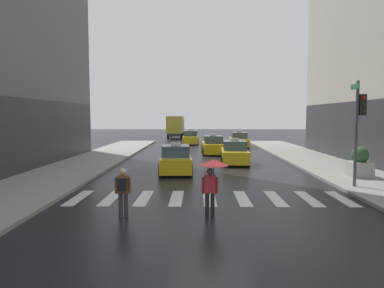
{
  "coord_description": "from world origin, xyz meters",
  "views": [
    {
      "loc": [
        -0.49,
        -11.41,
        3.36
      ],
      "look_at": [
        -0.8,
        8.0,
        1.84
      ],
      "focal_mm": 33.34,
      "sensor_mm": 36.0,
      "label": 1
    }
  ],
  "objects_px": {
    "taxi_fourth": "(239,140)",
    "pedestrian_with_umbrella": "(212,172)",
    "taxi_second": "(235,153)",
    "taxi_third": "(213,146)",
    "traffic_light_pole": "(359,118)",
    "box_truck": "(176,126)",
    "pedestrian_with_backpack": "(123,189)",
    "planter_near_corner": "(360,163)",
    "taxi_fifth": "(190,138)",
    "taxi_lead": "(176,160)"
  },
  "relations": [
    {
      "from": "taxi_second",
      "to": "pedestrian_with_umbrella",
      "type": "height_order",
      "value": "pedestrian_with_umbrella"
    },
    {
      "from": "planter_near_corner",
      "to": "taxi_third",
      "type": "bearing_deg",
      "value": 119.34
    },
    {
      "from": "traffic_light_pole",
      "to": "taxi_third",
      "type": "xyz_separation_m",
      "value": [
        -5.94,
        15.43,
        -2.53
      ]
    },
    {
      "from": "taxi_lead",
      "to": "taxi_third",
      "type": "xyz_separation_m",
      "value": [
        2.69,
        10.42,
        0.0
      ]
    },
    {
      "from": "traffic_light_pole",
      "to": "box_truck",
      "type": "bearing_deg",
      "value": 105.69
    },
    {
      "from": "taxi_fifth",
      "to": "taxi_lead",
      "type": "bearing_deg",
      "value": -91.23
    },
    {
      "from": "pedestrian_with_backpack",
      "to": "pedestrian_with_umbrella",
      "type": "bearing_deg",
      "value": 1.85
    },
    {
      "from": "taxi_fourth",
      "to": "pedestrian_with_umbrella",
      "type": "distance_m",
      "value": 27.25
    },
    {
      "from": "pedestrian_with_backpack",
      "to": "taxi_fourth",
      "type": "bearing_deg",
      "value": 75.58
    },
    {
      "from": "taxi_second",
      "to": "taxi_third",
      "type": "relative_size",
      "value": 1.01
    },
    {
      "from": "taxi_second",
      "to": "box_truck",
      "type": "xyz_separation_m",
      "value": [
        -5.95,
        28.74,
        1.13
      ]
    },
    {
      "from": "taxi_second",
      "to": "pedestrian_with_umbrella",
      "type": "relative_size",
      "value": 2.38
    },
    {
      "from": "traffic_light_pole",
      "to": "taxi_fourth",
      "type": "height_order",
      "value": "traffic_light_pole"
    },
    {
      "from": "taxi_second",
      "to": "taxi_fourth",
      "type": "distance_m",
      "value": 13.41
    },
    {
      "from": "taxi_fourth",
      "to": "taxi_fifth",
      "type": "bearing_deg",
      "value": 142.19
    },
    {
      "from": "taxi_third",
      "to": "box_truck",
      "type": "relative_size",
      "value": 0.6
    },
    {
      "from": "pedestrian_with_umbrella",
      "to": "planter_near_corner",
      "type": "height_order",
      "value": "pedestrian_with_umbrella"
    },
    {
      "from": "taxi_second",
      "to": "box_truck",
      "type": "relative_size",
      "value": 0.61
    },
    {
      "from": "traffic_light_pole",
      "to": "taxi_second",
      "type": "bearing_deg",
      "value": 117.27
    },
    {
      "from": "pedestrian_with_backpack",
      "to": "taxi_second",
      "type": "bearing_deg",
      "value": 69.62
    },
    {
      "from": "traffic_light_pole",
      "to": "taxi_third",
      "type": "distance_m",
      "value": 16.73
    },
    {
      "from": "pedestrian_with_backpack",
      "to": "planter_near_corner",
      "type": "relative_size",
      "value": 1.03
    },
    {
      "from": "taxi_lead",
      "to": "pedestrian_with_backpack",
      "type": "xyz_separation_m",
      "value": [
        -1.15,
        -9.7,
        0.25
      ]
    },
    {
      "from": "traffic_light_pole",
      "to": "planter_near_corner",
      "type": "bearing_deg",
      "value": 63.58
    },
    {
      "from": "taxi_fourth",
      "to": "box_truck",
      "type": "relative_size",
      "value": 0.6
    },
    {
      "from": "traffic_light_pole",
      "to": "pedestrian_with_backpack",
      "type": "bearing_deg",
      "value": -154.36
    },
    {
      "from": "pedestrian_with_umbrella",
      "to": "planter_near_corner",
      "type": "xyz_separation_m",
      "value": [
        8.11,
        7.18,
        -0.64
      ]
    },
    {
      "from": "traffic_light_pole",
      "to": "taxi_second",
      "type": "distance_m",
      "value": 10.5
    },
    {
      "from": "traffic_light_pole",
      "to": "taxi_lead",
      "type": "height_order",
      "value": "traffic_light_pole"
    },
    {
      "from": "taxi_lead",
      "to": "taxi_fourth",
      "type": "xyz_separation_m",
      "value": [
        5.8,
        17.33,
        0.0
      ]
    },
    {
      "from": "pedestrian_with_umbrella",
      "to": "pedestrian_with_backpack",
      "type": "xyz_separation_m",
      "value": [
        -2.96,
        -0.1,
        -0.54
      ]
    },
    {
      "from": "taxi_lead",
      "to": "taxi_third",
      "type": "bearing_deg",
      "value": 75.51
    },
    {
      "from": "taxi_fourth",
      "to": "box_truck",
      "type": "xyz_separation_m",
      "value": [
        -7.79,
        15.45,
        1.13
      ]
    },
    {
      "from": "taxi_third",
      "to": "box_truck",
      "type": "distance_m",
      "value": 22.88
    },
    {
      "from": "taxi_lead",
      "to": "box_truck",
      "type": "xyz_separation_m",
      "value": [
        -1.99,
        32.79,
        1.13
      ]
    },
    {
      "from": "taxi_lead",
      "to": "traffic_light_pole",
      "type": "bearing_deg",
      "value": -30.13
    },
    {
      "from": "taxi_third",
      "to": "planter_near_corner",
      "type": "xyz_separation_m",
      "value": [
        7.22,
        -12.85,
        0.15
      ]
    },
    {
      "from": "taxi_lead",
      "to": "pedestrian_with_backpack",
      "type": "bearing_deg",
      "value": -96.77
    },
    {
      "from": "planter_near_corner",
      "to": "traffic_light_pole",
      "type": "bearing_deg",
      "value": -116.42
    },
    {
      "from": "taxi_lead",
      "to": "taxi_fifth",
      "type": "height_order",
      "value": "same"
    },
    {
      "from": "traffic_light_pole",
      "to": "taxi_fifth",
      "type": "height_order",
      "value": "traffic_light_pole"
    },
    {
      "from": "planter_near_corner",
      "to": "taxi_fifth",
      "type": "bearing_deg",
      "value": 111.58
    },
    {
      "from": "taxi_third",
      "to": "pedestrian_with_umbrella",
      "type": "xyz_separation_m",
      "value": [
        -0.89,
        -20.03,
        0.79
      ]
    },
    {
      "from": "traffic_light_pole",
      "to": "pedestrian_with_umbrella",
      "type": "relative_size",
      "value": 2.47
    },
    {
      "from": "taxi_fourth",
      "to": "pedestrian_with_backpack",
      "type": "height_order",
      "value": "taxi_fourth"
    },
    {
      "from": "taxi_lead",
      "to": "taxi_fifth",
      "type": "xyz_separation_m",
      "value": [
        0.46,
        21.48,
        0.0
      ]
    },
    {
      "from": "taxi_second",
      "to": "pedestrian_with_umbrella",
      "type": "distance_m",
      "value": 13.85
    },
    {
      "from": "taxi_second",
      "to": "box_truck",
      "type": "height_order",
      "value": "box_truck"
    },
    {
      "from": "box_truck",
      "to": "traffic_light_pole",
      "type": "bearing_deg",
      "value": -74.31
    },
    {
      "from": "taxi_second",
      "to": "taxi_third",
      "type": "xyz_separation_m",
      "value": [
        -1.27,
        6.37,
        0.0
      ]
    }
  ]
}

